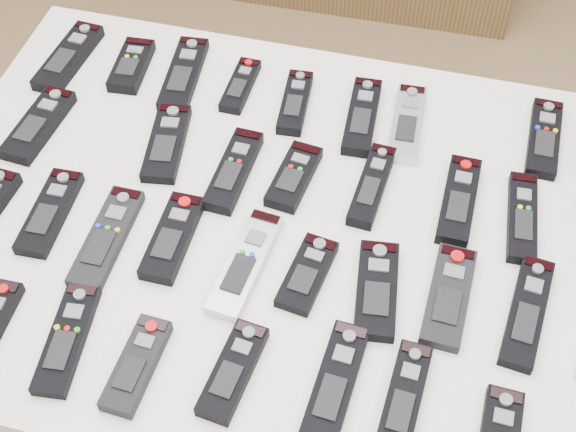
% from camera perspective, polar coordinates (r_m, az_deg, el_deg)
% --- Properties ---
extents(ground, '(4.00, 4.00, 0.00)m').
position_cam_1_polar(ground, '(2.00, -4.11, -14.43)').
color(ground, '#96764C').
rests_on(ground, ground).
extents(table, '(1.25, 0.88, 0.78)m').
position_cam_1_polar(table, '(1.37, 0.00, -2.03)').
color(table, white).
rests_on(table, ground).
extents(remote_0, '(0.07, 0.20, 0.02)m').
position_cam_1_polar(remote_0, '(1.65, -15.34, 10.83)').
color(remote_0, black).
rests_on(remote_0, table).
extents(remote_1, '(0.07, 0.14, 0.02)m').
position_cam_1_polar(remote_1, '(1.61, -11.07, 10.46)').
color(remote_1, black).
rests_on(remote_1, table).
extents(remote_2, '(0.08, 0.20, 0.02)m').
position_cam_1_polar(remote_2, '(1.57, -7.43, 9.99)').
color(remote_2, black).
rests_on(remote_2, table).
extents(remote_3, '(0.04, 0.14, 0.02)m').
position_cam_1_polar(remote_3, '(1.54, -3.40, 9.24)').
color(remote_3, black).
rests_on(remote_3, table).
extents(remote_4, '(0.06, 0.16, 0.02)m').
position_cam_1_polar(remote_4, '(1.50, 0.51, 8.08)').
color(remote_4, black).
rests_on(remote_4, table).
extents(remote_5, '(0.06, 0.19, 0.02)m').
position_cam_1_polar(remote_5, '(1.48, 5.28, 7.06)').
color(remote_5, black).
rests_on(remote_5, table).
extents(remote_6, '(0.06, 0.18, 0.02)m').
position_cam_1_polar(remote_6, '(1.48, 8.45, 6.52)').
color(remote_6, '#B7B7BC').
rests_on(remote_6, table).
extents(remote_7, '(0.06, 0.18, 0.02)m').
position_cam_1_polar(remote_7, '(1.51, 17.75, 5.30)').
color(remote_7, black).
rests_on(remote_7, table).
extents(remote_9, '(0.07, 0.18, 0.02)m').
position_cam_1_polar(remote_9, '(1.53, -17.31, 6.22)').
color(remote_9, black).
rests_on(remote_9, table).
extents(remote_10, '(0.09, 0.19, 0.02)m').
position_cam_1_polar(remote_10, '(1.45, -8.62, 5.16)').
color(remote_10, black).
rests_on(remote_10, table).
extents(remote_11, '(0.06, 0.18, 0.02)m').
position_cam_1_polar(remote_11, '(1.39, -3.88, 3.26)').
color(remote_11, black).
rests_on(remote_11, table).
extents(remote_12, '(0.07, 0.15, 0.02)m').
position_cam_1_polar(remote_12, '(1.37, 0.42, 2.82)').
color(remote_12, black).
rests_on(remote_12, table).
extents(remote_13, '(0.06, 0.18, 0.02)m').
position_cam_1_polar(remote_13, '(1.37, 5.98, 2.17)').
color(remote_13, black).
rests_on(remote_13, table).
extents(remote_14, '(0.06, 0.18, 0.02)m').
position_cam_1_polar(remote_14, '(1.37, 12.05, 1.10)').
color(remote_14, black).
rests_on(remote_14, table).
extents(remote_15, '(0.06, 0.18, 0.02)m').
position_cam_1_polar(remote_15, '(1.37, 16.32, -0.09)').
color(remote_15, black).
rests_on(remote_15, table).
extents(remote_18, '(0.06, 0.18, 0.02)m').
position_cam_1_polar(remote_18, '(1.38, -16.58, 0.26)').
color(remote_18, black).
rests_on(remote_18, table).
extents(remote_19, '(0.06, 0.20, 0.02)m').
position_cam_1_polar(remote_19, '(1.33, -12.76, -1.51)').
color(remote_19, black).
rests_on(remote_19, table).
extents(remote_20, '(0.06, 0.17, 0.02)m').
position_cam_1_polar(remote_20, '(1.30, -8.21, -1.51)').
color(remote_20, black).
rests_on(remote_20, table).
extents(remote_21, '(0.07, 0.21, 0.02)m').
position_cam_1_polar(remote_21, '(1.26, -3.06, -3.39)').
color(remote_21, '#B7B7BC').
rests_on(remote_21, table).
extents(remote_22, '(0.07, 0.15, 0.02)m').
position_cam_1_polar(remote_22, '(1.25, 1.37, -4.14)').
color(remote_22, black).
rests_on(remote_22, table).
extents(remote_23, '(0.08, 0.18, 0.02)m').
position_cam_1_polar(remote_23, '(1.24, 6.32, -5.24)').
color(remote_23, black).
rests_on(remote_23, table).
extents(remote_24, '(0.07, 0.18, 0.02)m').
position_cam_1_polar(remote_24, '(1.25, 11.35, -5.62)').
color(remote_24, black).
rests_on(remote_24, table).
extents(remote_25, '(0.07, 0.20, 0.02)m').
position_cam_1_polar(remote_25, '(1.27, 16.64, -6.56)').
color(remote_25, black).
rests_on(remote_25, table).
extents(remote_29, '(0.07, 0.19, 0.02)m').
position_cam_1_polar(remote_29, '(1.23, -15.44, -8.40)').
color(remote_29, black).
rests_on(remote_29, table).
extents(remote_30, '(0.06, 0.15, 0.02)m').
position_cam_1_polar(remote_30, '(1.19, -10.72, -10.37)').
color(remote_30, black).
rests_on(remote_30, table).
extents(remote_31, '(0.07, 0.16, 0.02)m').
position_cam_1_polar(remote_31, '(1.17, -3.93, -10.93)').
color(remote_31, black).
rests_on(remote_31, table).
extents(remote_32, '(0.07, 0.20, 0.02)m').
position_cam_1_polar(remote_32, '(1.16, 3.36, -11.83)').
color(remote_32, black).
rests_on(remote_32, table).
extents(remote_33, '(0.06, 0.18, 0.02)m').
position_cam_1_polar(remote_33, '(1.16, 8.22, -12.79)').
color(remote_33, black).
rests_on(remote_33, table).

